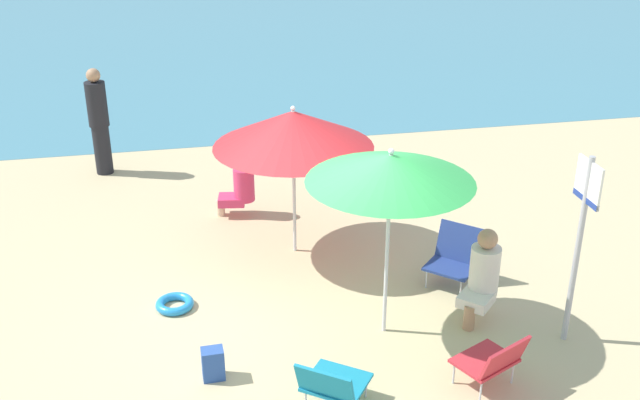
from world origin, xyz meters
name	(u,v)px	position (x,y,z in m)	size (l,w,h in m)	color
ground_plane	(286,316)	(0.00, 0.00, 0.00)	(40.00, 40.00, 0.00)	#CCB789
sea_water	(207,42)	(0.00, 13.46, 0.00)	(40.00, 16.00, 0.01)	teal
umbrella_green	(391,168)	(0.98, -0.47, 1.85)	(1.66, 1.66, 2.05)	silver
umbrella_red	(293,129)	(0.35, 1.46, 1.63)	(1.93, 1.93, 1.91)	silver
beach_chair_a	(332,383)	(0.17, -1.60, 0.30)	(0.77, 0.78, 0.57)	teal
beach_chair_b	(455,255)	(2.04, 0.33, 0.35)	(0.75, 0.75, 0.68)	navy
beach_chair_c	(493,360)	(1.70, -1.59, 0.32)	(0.72, 0.69, 0.58)	red
person_a	(99,121)	(-2.16, 4.61, 0.85)	(0.31, 0.31, 1.68)	black
person_b	(240,186)	(-0.21, 2.65, 0.43)	(0.54, 0.34, 0.88)	#DB3866
person_c	(483,274)	(2.07, -0.41, 0.53)	(0.52, 0.53, 1.03)	silver
warning_sign	(582,225)	(2.77, -0.98, 1.32)	(0.06, 0.44, 2.03)	#ADADB2
swim_ring	(175,304)	(-1.18, 0.41, 0.05)	(0.42, 0.42, 0.09)	#238CD8
beach_bag	(213,364)	(-0.84, -0.92, 0.16)	(0.21, 0.16, 0.32)	#2D519E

